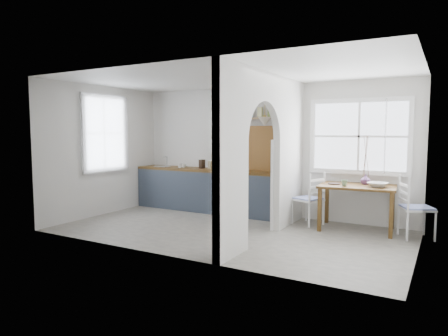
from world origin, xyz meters
The scene contains 26 objects.
floor centered at (0.00, 0.00, 0.00)m, with size 5.80×3.20×0.01m, color gray.
ceiling centered at (0.00, 0.00, 2.60)m, with size 5.80×3.20×0.01m, color silver.
walls centered at (0.00, 0.00, 1.30)m, with size 5.81×3.21×2.60m.
partition centered at (0.70, 0.06, 1.45)m, with size 0.12×3.20×2.60m.
kitchen_window centered at (-2.87, 0.00, 1.65)m, with size 0.10×1.16×1.50m, color white, non-canonical shape.
nook_window centered at (1.80, 1.56, 1.60)m, with size 1.76×0.10×1.30m, color white, non-canonical shape.
counter centered at (-1.13, 1.33, 0.46)m, with size 3.50×0.60×0.90m.
sink centered at (-2.43, 1.30, 0.89)m, with size 0.40×0.40×0.02m, color silver.
backsplash centered at (-0.20, 1.58, 1.35)m, with size 1.65×0.03×0.90m, color brown.
shelf centered at (-0.20, 1.49, 2.01)m, with size 1.75×0.20×0.21m.
pendant_lamp centered at (0.15, 1.15, 1.88)m, with size 0.26×0.26×0.16m, color silver.
utensil_rail centered at (0.61, 0.90, 1.45)m, with size 0.02×0.02×0.50m, color silver.
dining_table centered at (1.88, 1.14, 0.39)m, with size 1.24×0.83×0.77m, color brown, non-canonical shape.
chair_left centered at (1.02, 1.15, 0.48)m, with size 0.44×0.44×0.96m, color white, non-canonical shape.
chair_right centered at (2.81, 1.07, 0.50)m, with size 0.45×0.45×0.99m, color white, non-canonical shape.
kettle centered at (0.38, 1.24, 1.03)m, with size 0.22×0.17×0.26m, color silver, non-canonical shape.
mug_a centered at (-1.89, 1.23, 0.95)m, with size 0.11×0.11×0.10m, color silver.
mug_b centered at (-1.82, 1.29, 0.94)m, with size 0.11×0.11×0.09m, color silver.
knife_block centered at (-1.39, 1.35, 0.99)m, with size 0.09×0.12×0.19m, color #2F1F14.
jar centered at (-1.23, 1.41, 0.98)m, with size 0.10×0.10×0.16m, color tan.
towel_magenta centered at (0.58, 1.00, 0.28)m, with size 0.02×0.03×0.58m, color #D53C91.
towel_orange centered at (0.58, 0.96, 0.25)m, with size 0.02×0.03×0.45m, color orange.
bowl centered at (2.21, 1.09, 0.81)m, with size 0.32×0.32×0.08m, color silver.
table_cup centered at (1.70, 0.95, 0.82)m, with size 0.11×0.11×0.10m, color gray.
plate centered at (1.50, 1.10, 0.78)m, with size 0.21×0.21×0.02m, color black.
vase centered at (1.97, 1.34, 0.86)m, with size 0.17×0.17×0.17m, color #5A3666.
Camera 1 is at (3.21, -5.84, 1.69)m, focal length 32.00 mm.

